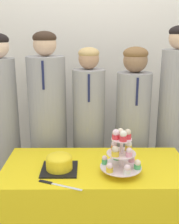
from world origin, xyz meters
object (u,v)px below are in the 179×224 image
student_2 (89,138)px  cake_knife (53,184)px  cupcake_stand (122,153)px  student_3 (132,137)px  student_1 (49,133)px  student_0 (4,131)px  student_4 (172,128)px  round_cake (59,162)px

student_2 → cake_knife: bearing=-105.4°
cupcake_stand → student_3: 0.70m
student_3 → student_2: bearing=-180.0°
cupcake_stand → student_2: (-0.20, 0.66, -0.16)m
student_1 → cupcake_stand: bearing=-50.2°
student_0 → student_1: (0.38, 0.00, -0.02)m
cake_knife → student_4: student_4 is taller
round_cake → student_4: (0.92, 0.61, 0.02)m
student_4 → student_2: bearing=-180.0°
cake_knife → cupcake_stand: size_ratio=0.88×
cupcake_stand → round_cake: bearing=172.7°
round_cake → cake_knife: round_cake is taller
cake_knife → student_0: student_0 is taller
student_1 → student_3: 0.72m
student_2 → student_4: 0.73m
round_cake → student_1: 0.63m
round_cake → cupcake_stand: (0.40, -0.05, 0.09)m
student_2 → cupcake_stand: bearing=-73.0°
student_1 → student_4: 1.07m
student_0 → round_cake: bearing=-49.0°
student_0 → student_2: bearing=-0.0°
student_2 → student_3: (0.38, 0.00, 0.01)m
round_cake → student_3: size_ratio=0.16×
round_cake → student_1: (-0.15, 0.61, -0.02)m
student_4 → cake_knife: bearing=-139.9°
student_0 → student_1: student_1 is taller
student_3 → student_4: size_ratio=0.90×
student_1 → student_4: size_ratio=0.97×
round_cake → cake_knife: bearing=-97.0°
cupcake_stand → student_0: bearing=144.5°
cake_knife → student_0: 0.94m
student_2 → student_4: (0.72, 0.00, 0.09)m
round_cake → student_0: 0.81m
cake_knife → student_0: (-0.51, 0.79, 0.05)m
cupcake_stand → student_2: student_2 is taller
cake_knife → cupcake_stand: bearing=39.4°
cake_knife → student_2: bearing=97.0°
student_0 → student_1: size_ratio=0.99×
cupcake_stand → student_1: 0.87m
student_0 → student_3: student_0 is taller
student_1 → student_4: bearing=-0.0°
round_cake → student_2: bearing=72.2°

